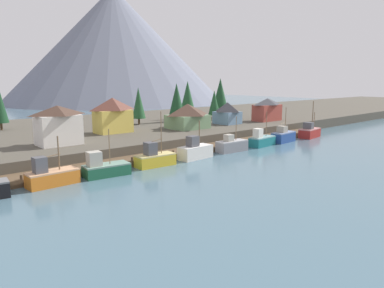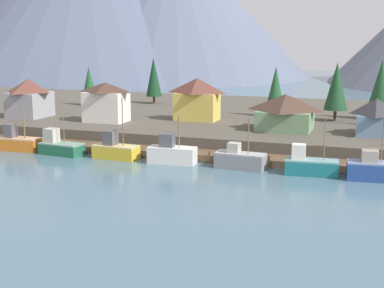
{
  "view_description": "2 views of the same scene",
  "coord_description": "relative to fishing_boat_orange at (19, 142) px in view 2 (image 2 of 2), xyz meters",
  "views": [
    {
      "loc": [
        -40.43,
        -46.34,
        13.21
      ],
      "look_at": [
        1.35,
        1.52,
        1.86
      ],
      "focal_mm": 33.64,
      "sensor_mm": 36.0,
      "label": 1
    },
    {
      "loc": [
        24.45,
        -64.69,
        16.15
      ],
      "look_at": [
        0.62,
        2.8,
        1.84
      ],
      "focal_mm": 49.34,
      "sensor_mm": 36.0,
      "label": 2
    }
  ],
  "objects": [
    {
      "name": "ground_plane",
      "position": [
        24.93,
        21.51,
        -1.71
      ],
      "size": [
        400.0,
        400.0,
        1.0
      ],
      "primitive_type": "cube",
      "color": "#476675"
    },
    {
      "name": "dock",
      "position": [
        24.93,
        3.5,
        -0.71
      ],
      "size": [
        80.0,
        4.0,
        1.6
      ],
      "color": "brown",
      "rests_on": "ground_plane"
    },
    {
      "name": "shoreline_bank",
      "position": [
        24.93,
        33.51,
        0.04
      ],
      "size": [
        400.0,
        56.0,
        2.5
      ],
      "primitive_type": "cube",
      "color": "#4C473D",
      "rests_on": "ground_plane"
    },
    {
      "name": "mountain_west_peak",
      "position": [
        -71.54,
        141.89,
        31.02
      ],
      "size": [
        138.93,
        138.93,
        64.47
      ],
      "primitive_type": "cone",
      "color": "#4C566B",
      "rests_on": "ground_plane"
    },
    {
      "name": "mountain_central_peak",
      "position": [
        -35.1,
        153.85,
        28.59
      ],
      "size": [
        115.16,
        115.16,
        59.59
      ],
      "primitive_type": "cone",
      "color": "slate",
      "rests_on": "ground_plane"
    },
    {
      "name": "fishing_boat_orange",
      "position": [
        0.0,
        0.0,
        0.0
      ],
      "size": [
        6.36,
        2.75,
        6.25
      ],
      "rotation": [
        0.0,
        0.0,
        0.04
      ],
      "color": "#CC6B1E",
      "rests_on": "ground_plane"
    },
    {
      "name": "fishing_boat_green",
      "position": [
        7.26,
        -0.29,
        -0.07
      ],
      "size": [
        6.5,
        3.37,
        6.57
      ],
      "rotation": [
        0.0,
        0.0,
        -0.1
      ],
      "color": "#1E5B3D",
      "rests_on": "ground_plane"
    },
    {
      "name": "fishing_boat_yellow",
      "position": [
        15.9,
        -0.05,
        0.03
      ],
      "size": [
        6.39,
        2.87,
        8.47
      ],
      "rotation": [
        0.0,
        0.0,
        -0.06
      ],
      "color": "gold",
      "rests_on": "ground_plane"
    },
    {
      "name": "fishing_boat_white",
      "position": [
        24.25,
        -0.09,
        0.13
      ],
      "size": [
        6.41,
        2.94,
        6.43
      ],
      "rotation": [
        0.0,
        0.0,
        0.07
      ],
      "color": "silver",
      "rests_on": "ground_plane"
    },
    {
      "name": "fishing_boat_grey",
      "position": [
        33.47,
        -0.0,
        -0.05
      ],
      "size": [
        6.39,
        2.79,
        6.54
      ],
      "rotation": [
        0.0,
        0.0,
        -0.06
      ],
      "color": "gray",
      "rests_on": "ground_plane"
    },
    {
      "name": "fishing_boat_teal",
      "position": [
        42.24,
        -0.13,
        -0.02
      ],
      "size": [
        6.44,
        2.99,
        6.93
      ],
      "rotation": [
        0.0,
        0.0,
        0.08
      ],
      "color": "#196B70",
      "rests_on": "ground_plane"
    },
    {
      "name": "fishing_boat_blue",
      "position": [
        49.57,
        -0.19,
        0.08
      ],
      "size": [
        6.47,
        3.13,
        7.43
      ],
      "rotation": [
        0.0,
        0.0,
        0.1
      ],
      "color": "navy",
      "rests_on": "ground_plane"
    },
    {
      "name": "house_white",
      "position": [
        6.74,
        14.52,
        4.63
      ],
      "size": [
        7.06,
        4.9,
        6.57
      ],
      "color": "silver",
      "rests_on": "shoreline_bank"
    },
    {
      "name": "house_grey",
      "position": [
        -8.77,
        14.95,
        4.75
      ],
      "size": [
        6.3,
        6.95,
        6.76
      ],
      "color": "gray",
      "rests_on": "shoreline_bank"
    },
    {
      "name": "house_blue",
      "position": [
        49.3,
        16.13,
        4.02
      ],
      "size": [
        5.29,
        5.74,
        5.32
      ],
      "color": "#6689A8",
      "rests_on": "shoreline_bank"
    },
    {
      "name": "house_yellow",
      "position": [
        20.52,
        21.09,
        4.95
      ],
      "size": [
        7.43,
        4.65,
        7.15
      ],
      "color": "gold",
      "rests_on": "shoreline_bank"
    },
    {
      "name": "house_green",
      "position": [
        36.36,
        16.11,
        4.1
      ],
      "size": [
        8.4,
        7.28,
        5.48
      ],
      "color": "#6B8E66",
      "rests_on": "shoreline_bank"
    },
    {
      "name": "conifer_near_left",
      "position": [
        4.13,
        40.43,
        7.01
      ],
      "size": [
        3.3,
        3.3,
        9.9
      ],
      "color": "#4C3823",
      "rests_on": "shoreline_bank"
    },
    {
      "name": "conifer_mid_left",
      "position": [
        42.79,
        27.97,
        7.17
      ],
      "size": [
        3.92,
        3.92,
        9.89
      ],
      "color": "#4C3823",
      "rests_on": "shoreline_bank"
    },
    {
      "name": "conifer_mid_right",
      "position": [
        32.27,
        29.63,
        6.48
      ],
      "size": [
        3.28,
        3.28,
        8.94
      ],
      "color": "#4C3823",
      "rests_on": "shoreline_bank"
    },
    {
      "name": "conifer_back_right",
      "position": [
        49.86,
        31.91,
        7.42
      ],
      "size": [
        4.23,
        4.23,
        10.45
      ],
      "color": "#4C3823",
      "rests_on": "shoreline_bank"
    },
    {
      "name": "conifer_centre",
      "position": [
        -7.23,
        33.05,
        6.07
      ],
      "size": [
        3.0,
        3.0,
        7.98
      ],
      "color": "#4C3823",
      "rests_on": "shoreline_bank"
    }
  ]
}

